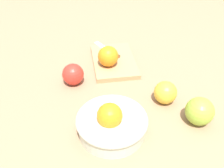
% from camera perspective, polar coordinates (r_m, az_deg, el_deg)
% --- Properties ---
extents(ground_plane, '(2.40, 2.40, 0.00)m').
position_cam_1_polar(ground_plane, '(0.92, 3.06, 0.32)').
color(ground_plane, '#997556').
extents(bowl, '(0.20, 0.20, 0.10)m').
position_cam_1_polar(bowl, '(0.72, -0.08, -8.48)').
color(bowl, beige).
rests_on(bowl, ground_plane).
extents(cutting_board, '(0.27, 0.21, 0.02)m').
position_cam_1_polar(cutting_board, '(1.01, 0.39, 4.98)').
color(cutting_board, tan).
rests_on(cutting_board, ground_plane).
extents(orange_on_board, '(0.08, 0.08, 0.08)m').
position_cam_1_polar(orange_on_board, '(0.96, -0.85, 6.06)').
color(orange_on_board, orange).
rests_on(orange_on_board, cutting_board).
extents(knife, '(0.15, 0.06, 0.01)m').
position_cam_1_polar(knife, '(1.05, -0.36, 7.15)').
color(knife, silver).
rests_on(knife, cutting_board).
extents(apple_back_right, '(0.07, 0.07, 0.07)m').
position_cam_1_polar(apple_back_right, '(0.90, -8.48, 2.09)').
color(apple_back_right, red).
rests_on(apple_back_right, ground_plane).
extents(apple_front_left, '(0.08, 0.08, 0.08)m').
position_cam_1_polar(apple_front_left, '(0.79, 18.52, -5.62)').
color(apple_front_left, '#8EB738').
rests_on(apple_front_left, ground_plane).
extents(apple_front_left_2, '(0.07, 0.07, 0.07)m').
position_cam_1_polar(apple_front_left_2, '(0.84, 11.54, -1.82)').
color(apple_front_left_2, gold).
rests_on(apple_front_left_2, ground_plane).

